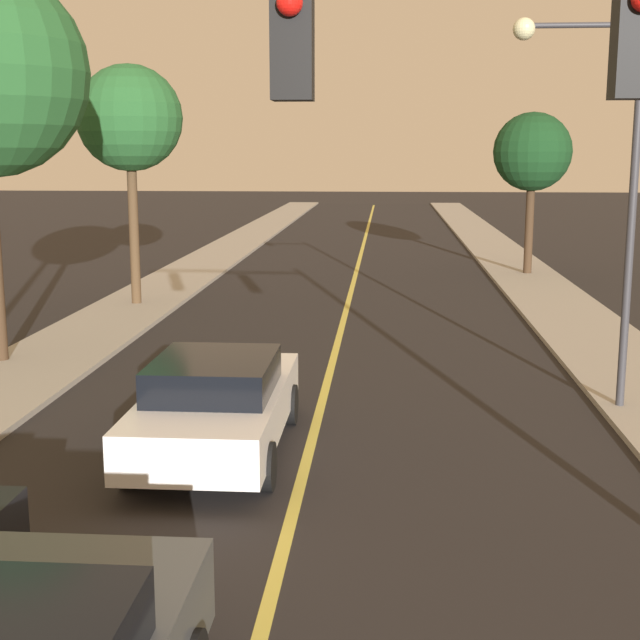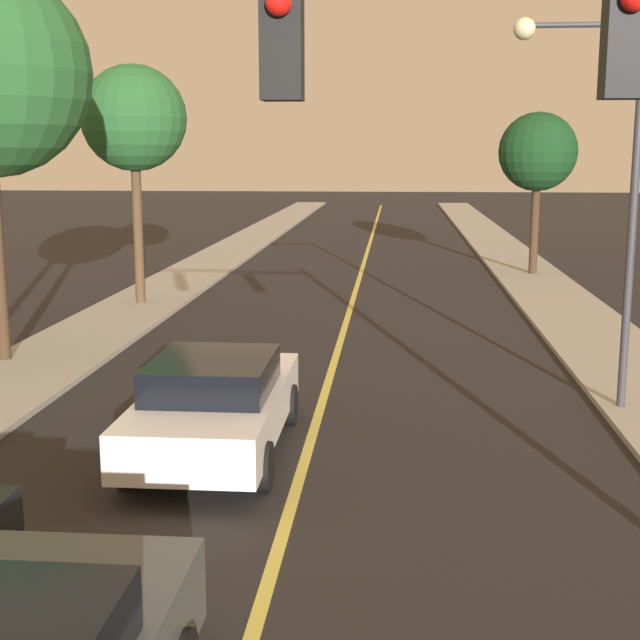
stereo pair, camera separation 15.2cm
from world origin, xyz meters
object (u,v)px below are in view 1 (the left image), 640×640
(car_near_lane_second, at_px, (217,403))
(streetlamp_right, at_px, (602,157))
(tree_left_near, at_px, (130,119))
(tree_right_near, at_px, (532,153))

(car_near_lane_second, bearing_deg, streetlamp_right, 23.96)
(streetlamp_right, bearing_deg, car_near_lane_second, -156.04)
(car_near_lane_second, xyz_separation_m, tree_left_near, (-4.75, 12.46, 4.55))
(car_near_lane_second, relative_size, streetlamp_right, 0.73)
(car_near_lane_second, height_order, tree_right_near, tree_right_near)
(tree_left_near, bearing_deg, tree_right_near, 31.16)
(car_near_lane_second, distance_m, tree_right_near, 21.61)
(car_near_lane_second, relative_size, tree_left_near, 0.71)
(car_near_lane_second, relative_size, tree_right_near, 0.83)
(streetlamp_right, distance_m, tree_right_near, 17.32)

